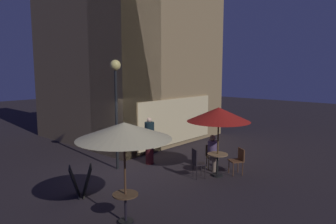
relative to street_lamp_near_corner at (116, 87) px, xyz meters
The scene contains 13 objects.
ground_plane 3.04m from the street_lamp_near_corner, 105.20° to the right, with size 60.00×60.00×0.00m, color black.
cafe_building 4.69m from the street_lamp_near_corner, 43.55° to the left, with size 7.22×7.51×9.75m.
street_lamp_near_corner is the anchor object (origin of this frame).
menu_sandwich_board 3.61m from the street_lamp_near_corner, 153.18° to the right, with size 0.83×0.80×0.87m.
cafe_table_0 4.83m from the street_lamp_near_corner, 126.34° to the right, with size 0.61×0.61×0.72m.
cafe_table_1 4.39m from the street_lamp_near_corner, 60.31° to the right, with size 0.70×0.70×0.78m.
patio_umbrella_0 4.18m from the street_lamp_near_corner, 126.34° to the right, with size 2.21×2.21×2.43m.
patio_umbrella_1 3.75m from the street_lamp_near_corner, 60.31° to the right, with size 2.14×2.14×2.38m.
cafe_chair_0 4.27m from the street_lamp_near_corner, 47.21° to the right, with size 0.57×0.57×0.87m.
cafe_chair_1 3.84m from the street_lamp_near_corner, 67.87° to the right, with size 0.52×0.52×1.01m.
cafe_chair_2 4.99m from the street_lamp_near_corner, 55.95° to the right, with size 0.61×0.61×0.91m.
patron_seated_0 4.17m from the street_lamp_near_corner, 49.41° to the right, with size 0.51×0.52×1.28m.
patron_standing_1 2.46m from the street_lamp_near_corner, 20.38° to the right, with size 0.37×0.37×1.83m.
Camera 1 is at (-6.79, -8.26, 3.60)m, focal length 32.62 mm.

